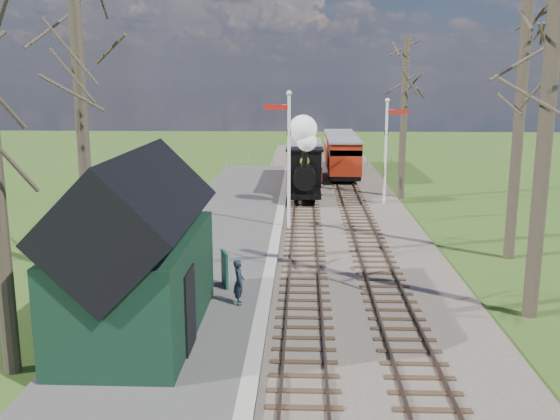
{
  "coord_description": "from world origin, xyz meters",
  "views": [
    {
      "loc": [
        -0.05,
        -11.23,
        6.7
      ],
      "look_at": [
        -0.97,
        12.95,
        1.6
      ],
      "focal_mm": 40.0,
      "sensor_mm": 36.0,
      "label": 1
    }
  ],
  "objects_px": {
    "semaphore_near": "(287,151)",
    "bench": "(200,286)",
    "red_carriage_a": "(344,158)",
    "station_shed": "(137,255)",
    "red_carriage_b": "(339,149)",
    "sign_board": "(225,269)",
    "semaphore_far": "(387,143)",
    "coach": "(304,160)",
    "locomotive": "(304,164)",
    "person": "(239,282)"
  },
  "relations": [
    {
      "from": "red_carriage_b",
      "to": "person",
      "type": "xyz_separation_m",
      "value": [
        -4.52,
        -29.61,
        -0.68
      ]
    },
    {
      "from": "person",
      "to": "station_shed",
      "type": "bearing_deg",
      "value": 123.97
    },
    {
      "from": "station_shed",
      "to": "semaphore_far",
      "type": "xyz_separation_m",
      "value": [
        8.67,
        18.0,
        1.08
      ]
    },
    {
      "from": "semaphore_near",
      "to": "red_carriage_a",
      "type": "height_order",
      "value": "semaphore_near"
    },
    {
      "from": "sign_board",
      "to": "locomotive",
      "type": "bearing_deg",
      "value": 80.41
    },
    {
      "from": "red_carriage_b",
      "to": "person",
      "type": "height_order",
      "value": "red_carriage_b"
    },
    {
      "from": "locomotive",
      "to": "coach",
      "type": "height_order",
      "value": "locomotive"
    },
    {
      "from": "semaphore_far",
      "to": "coach",
      "type": "xyz_separation_m",
      "value": [
        -4.37,
        6.65,
        -1.77
      ]
    },
    {
      "from": "red_carriage_a",
      "to": "station_shed",
      "type": "bearing_deg",
      "value": -104.74
    },
    {
      "from": "semaphore_far",
      "to": "locomotive",
      "type": "distance_m",
      "value": 4.58
    },
    {
      "from": "station_shed",
      "to": "red_carriage_b",
      "type": "height_order",
      "value": "station_shed"
    },
    {
      "from": "station_shed",
      "to": "semaphore_far",
      "type": "height_order",
      "value": "semaphore_far"
    },
    {
      "from": "semaphore_far",
      "to": "person",
      "type": "relative_size",
      "value": 4.23
    },
    {
      "from": "station_shed",
      "to": "sign_board",
      "type": "distance_m",
      "value": 4.37
    },
    {
      "from": "locomotive",
      "to": "person",
      "type": "distance_m",
      "value": 16.63
    },
    {
      "from": "coach",
      "to": "red_carriage_a",
      "type": "xyz_separation_m",
      "value": [
        2.6,
        1.57,
        -0.02
      ]
    },
    {
      "from": "semaphore_near",
      "to": "red_carriage_a",
      "type": "distance_m",
      "value": 14.76
    },
    {
      "from": "bench",
      "to": "person",
      "type": "xyz_separation_m",
      "value": [
        1.25,
        -0.6,
        0.33
      ]
    },
    {
      "from": "semaphore_far",
      "to": "red_carriage_b",
      "type": "xyz_separation_m",
      "value": [
        -1.77,
        13.72,
        -1.8
      ]
    },
    {
      "from": "locomotive",
      "to": "red_carriage_a",
      "type": "height_order",
      "value": "locomotive"
    },
    {
      "from": "bench",
      "to": "person",
      "type": "height_order",
      "value": "person"
    },
    {
      "from": "semaphore_near",
      "to": "red_carriage_b",
      "type": "bearing_deg",
      "value": 80.3
    },
    {
      "from": "semaphore_near",
      "to": "bench",
      "type": "height_order",
      "value": "semaphore_near"
    },
    {
      "from": "locomotive",
      "to": "station_shed",
      "type": "bearing_deg",
      "value": -102.99
    },
    {
      "from": "red_carriage_b",
      "to": "bench",
      "type": "relative_size",
      "value": 3.95
    },
    {
      "from": "station_shed",
      "to": "sign_board",
      "type": "height_order",
      "value": "station_shed"
    },
    {
      "from": "coach",
      "to": "sign_board",
      "type": "height_order",
      "value": "coach"
    },
    {
      "from": "red_carriage_b",
      "to": "sign_board",
      "type": "bearing_deg",
      "value": -100.37
    },
    {
      "from": "locomotive",
      "to": "red_carriage_b",
      "type": "relative_size",
      "value": 0.88
    },
    {
      "from": "station_shed",
      "to": "red_carriage_b",
      "type": "xyz_separation_m",
      "value": [
        6.9,
        31.72,
        -0.71
      ]
    },
    {
      "from": "sign_board",
      "to": "red_carriage_a",
      "type": "bearing_deg",
      "value": 77.17
    },
    {
      "from": "coach",
      "to": "bench",
      "type": "distance_m",
      "value": 22.2
    },
    {
      "from": "semaphore_far",
      "to": "person",
      "type": "height_order",
      "value": "semaphore_far"
    },
    {
      "from": "person",
      "to": "semaphore_far",
      "type": "bearing_deg",
      "value": -29.1
    },
    {
      "from": "person",
      "to": "bench",
      "type": "bearing_deg",
      "value": 56.97
    },
    {
      "from": "person",
      "to": "red_carriage_b",
      "type": "bearing_deg",
      "value": -16.19
    },
    {
      "from": "semaphore_near",
      "to": "sign_board",
      "type": "distance_m",
      "value": 8.95
    },
    {
      "from": "station_shed",
      "to": "bench",
      "type": "relative_size",
      "value": 4.67
    },
    {
      "from": "locomotive",
      "to": "sign_board",
      "type": "relative_size",
      "value": 4.14
    },
    {
      "from": "coach",
      "to": "red_carriage_a",
      "type": "height_order",
      "value": "coach"
    },
    {
      "from": "semaphore_far",
      "to": "red_carriage_a",
      "type": "xyz_separation_m",
      "value": [
        -1.77,
        8.22,
        -1.8
      ]
    },
    {
      "from": "bench",
      "to": "red_carriage_a",
      "type": "bearing_deg",
      "value": 76.21
    },
    {
      "from": "sign_board",
      "to": "person",
      "type": "bearing_deg",
      "value": -69.14
    },
    {
      "from": "bench",
      "to": "red_carriage_b",
      "type": "bearing_deg",
      "value": 78.75
    },
    {
      "from": "semaphore_near",
      "to": "person",
      "type": "distance_m",
      "value": 10.33
    },
    {
      "from": "semaphore_near",
      "to": "red_carriage_a",
      "type": "xyz_separation_m",
      "value": [
        3.37,
        14.22,
        -2.07
      ]
    },
    {
      "from": "semaphore_near",
      "to": "red_carriage_b",
      "type": "height_order",
      "value": "semaphore_near"
    },
    {
      "from": "bench",
      "to": "person",
      "type": "distance_m",
      "value": 1.43
    },
    {
      "from": "sign_board",
      "to": "coach",
      "type": "bearing_deg",
      "value": 83.12
    },
    {
      "from": "semaphore_near",
      "to": "bench",
      "type": "relative_size",
      "value": 4.61
    }
  ]
}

